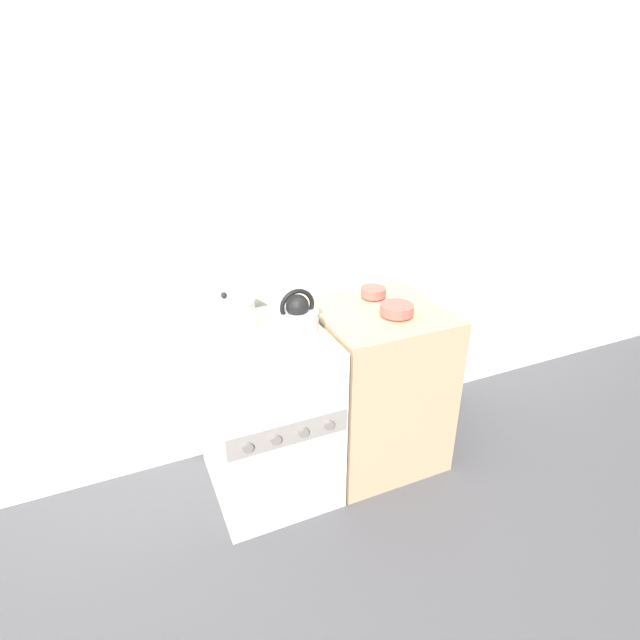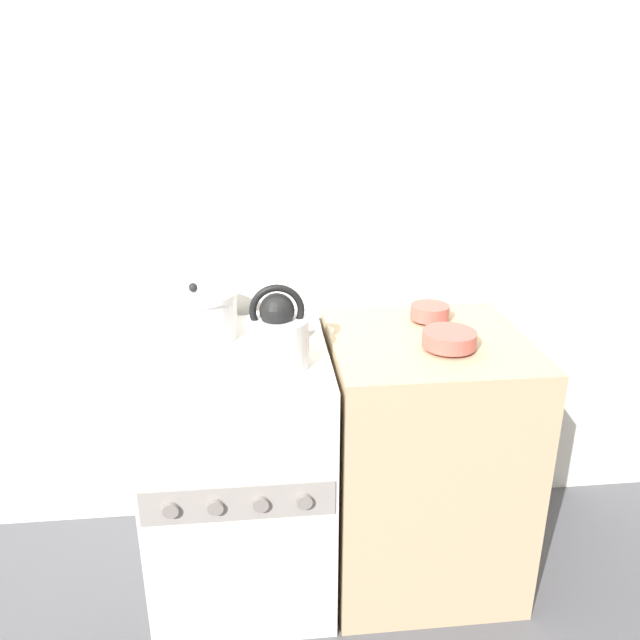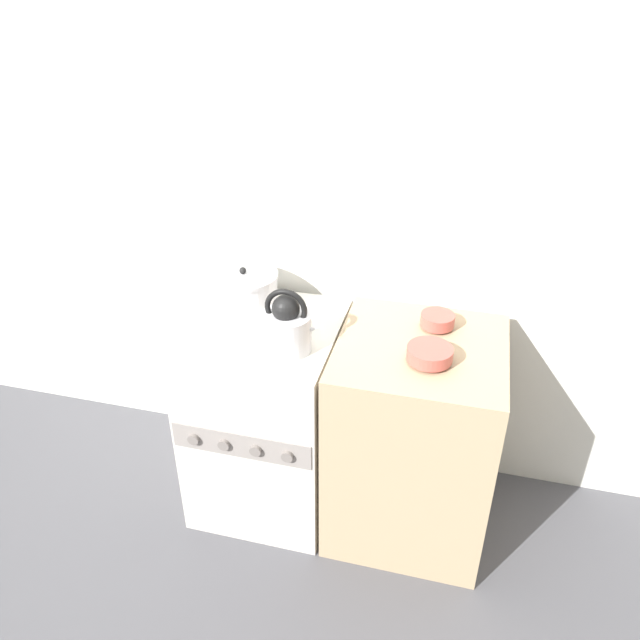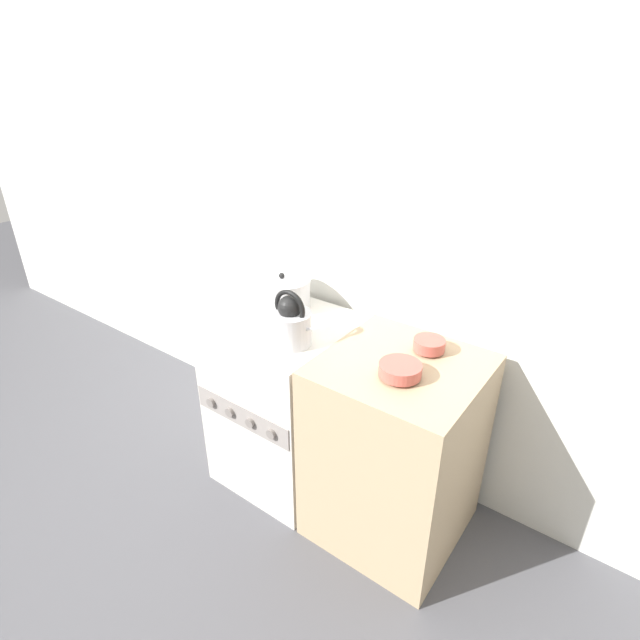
% 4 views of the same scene
% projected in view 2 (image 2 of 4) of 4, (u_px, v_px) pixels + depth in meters
% --- Properties ---
extents(wall_back, '(7.00, 0.06, 2.50)m').
position_uv_depth(wall_back, '(232.00, 198.00, 2.11)').
color(wall_back, silver).
rests_on(wall_back, ground_plane).
extents(stove, '(0.56, 0.64, 0.85)m').
position_uv_depth(stove, '(242.00, 469.00, 2.05)').
color(stove, beige).
rests_on(stove, ground_plane).
extents(counter, '(0.61, 0.61, 0.87)m').
position_uv_depth(counter, '(421.00, 457.00, 2.10)').
color(counter, tan).
rests_on(counter, ground_plane).
extents(kettle, '(0.22, 0.18, 0.25)m').
position_uv_depth(kettle, '(278.00, 335.00, 1.77)').
color(kettle, silver).
rests_on(kettle, stove).
extents(cooking_pot, '(0.27, 0.27, 0.18)m').
position_uv_depth(cooking_pot, '(195.00, 314.00, 1.98)').
color(cooking_pot, silver).
rests_on(cooking_pot, stove).
extents(enamel_bowl, '(0.16, 0.16, 0.06)m').
position_uv_depth(enamel_bowl, '(449.00, 339.00, 1.85)').
color(enamel_bowl, '#B75147').
rests_on(enamel_bowl, counter).
extents(small_ceramic_bowl, '(0.13, 0.13, 0.06)m').
position_uv_depth(small_ceramic_bowl, '(430.00, 312.00, 2.07)').
color(small_ceramic_bowl, '#B75147').
rests_on(small_ceramic_bowl, counter).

